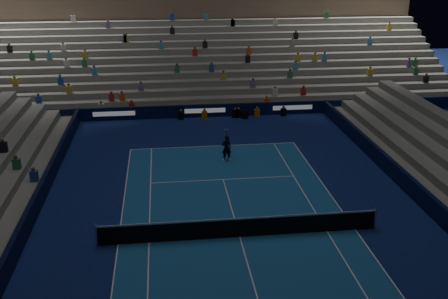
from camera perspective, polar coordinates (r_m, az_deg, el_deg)
name	(u,v)px	position (r m, az deg, el deg)	size (l,w,h in m)	color
ground	(240,237)	(24.11, 1.74, -9.56)	(90.00, 90.00, 0.00)	#0E1B54
court_surface	(240,237)	(24.10, 1.74, -9.55)	(10.97, 23.77, 0.01)	#1A5490
sponsor_barrier_far	(205,111)	(40.87, -2.11, 4.28)	(44.00, 0.25, 1.00)	black
sponsor_barrier_east	(442,215)	(26.93, 22.76, -6.65)	(0.25, 37.00, 1.00)	black
sponsor_barrier_west	(18,241)	(24.51, -21.61, -9.28)	(0.25, 37.00, 1.00)	black
grandstand_main	(196,52)	(49.32, -3.11, 10.61)	(44.00, 15.20, 11.20)	gray
tennis_net	(240,227)	(23.85, 1.75, -8.51)	(12.90, 0.10, 1.10)	#B2B2B7
tennis_player	(226,148)	(32.07, 0.27, 0.15)	(0.61, 0.40, 1.67)	black
broadcast_camera	(245,114)	(40.62, 2.30, 3.90)	(0.63, 0.99, 0.61)	black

